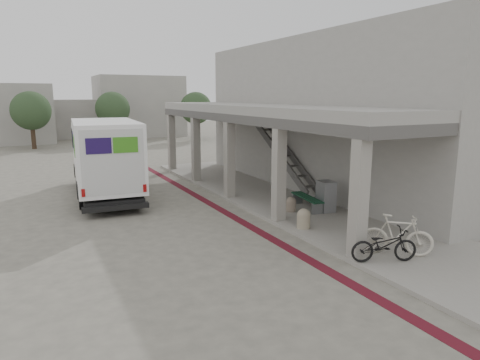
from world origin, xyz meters
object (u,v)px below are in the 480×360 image
bicycle_black (384,245)px  bicycle_cream (397,235)px  fedex_truck (105,156)px  utility_cabinet (326,196)px  bench (307,200)px

bicycle_black → bicycle_cream: (0.68, 0.21, 0.11)m
fedex_truck → bicycle_black: 12.79m
bicycle_black → fedex_truck: bearing=45.4°
utility_cabinet → bicycle_cream: utility_cabinet is taller
fedex_truck → bicycle_cream: 12.88m
fedex_truck → bicycle_black: fedex_truck is taller
utility_cabinet → bench: bearing=133.0°
utility_cabinet → bicycle_black: bearing=-102.0°
utility_cabinet → bicycle_black: utility_cabinet is taller
bicycle_black → bicycle_cream: bicycle_cream is taller
fedex_truck → utility_cabinet: bearing=-40.6°
bicycle_cream → fedex_truck: bearing=68.6°
fedex_truck → bench: bearing=-39.7°
fedex_truck → bench: fedex_truck is taller
bench → utility_cabinet: (0.42, -0.62, 0.24)m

